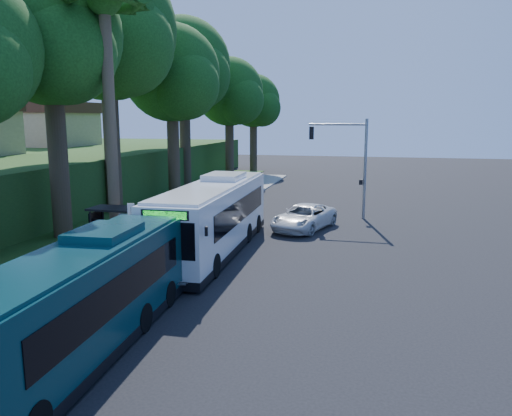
% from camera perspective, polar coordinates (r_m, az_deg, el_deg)
% --- Properties ---
extents(ground, '(140.00, 140.00, 0.00)m').
position_cam_1_polar(ground, '(27.07, 1.40, -4.81)').
color(ground, black).
rests_on(ground, ground).
extents(sidewalk, '(4.50, 70.00, 0.12)m').
position_cam_1_polar(sidewalk, '(29.39, -12.70, -3.73)').
color(sidewalk, gray).
rests_on(sidewalk, ground).
extents(red_curb, '(0.25, 30.00, 0.13)m').
position_cam_1_polar(red_curb, '(24.94, -11.94, -6.19)').
color(red_curb, '#A01112').
rests_on(red_curb, ground).
extents(grass_verge, '(8.00, 70.00, 0.06)m').
position_cam_1_polar(grass_verge, '(36.36, -17.35, -1.34)').
color(grass_verge, '#234719').
rests_on(grass_verge, ground).
extents(bus_shelter, '(3.20, 1.51, 2.55)m').
position_cam_1_polar(bus_shelter, '(26.52, -15.44, -1.48)').
color(bus_shelter, black).
rests_on(bus_shelter, ground).
extents(stop_sign_pole, '(0.35, 0.06, 3.17)m').
position_cam_1_polar(stop_sign_pole, '(23.76, -14.01, -2.07)').
color(stop_sign_pole, gray).
rests_on(stop_sign_pole, ground).
extents(traffic_signal_pole, '(4.10, 0.30, 7.00)m').
position_cam_1_polar(traffic_signal_pole, '(35.72, 10.77, 5.87)').
color(traffic_signal_pole, gray).
rests_on(traffic_signal_pole, ground).
extents(palm_tree, '(4.20, 4.20, 14.40)m').
position_cam_1_polar(palm_tree, '(28.18, -16.92, 20.77)').
color(palm_tree, '#4C3F2D').
rests_on(palm_tree, ground).
extents(hillside_backdrop, '(24.00, 60.00, 8.80)m').
position_cam_1_polar(hillside_backdrop, '(51.77, -24.55, 4.21)').
color(hillside_backdrop, '#234719').
rests_on(hillside_backdrop, ground).
extents(tree_0, '(8.40, 8.00, 15.70)m').
position_cam_1_polar(tree_0, '(31.43, -22.33, 17.13)').
color(tree_0, '#382B1E').
rests_on(tree_0, ground).
extents(tree_1, '(10.50, 10.00, 18.26)m').
position_cam_1_polar(tree_1, '(38.88, -16.55, 18.25)').
color(tree_1, '#382B1E').
rests_on(tree_1, ground).
extents(tree_2, '(8.82, 8.40, 15.12)m').
position_cam_1_polar(tree_2, '(45.16, -9.52, 14.46)').
color(tree_2, '#382B1E').
rests_on(tree_2, ground).
extents(tree_3, '(10.08, 9.60, 17.28)m').
position_cam_1_polar(tree_3, '(53.42, -8.18, 15.43)').
color(tree_3, '#382B1E').
rests_on(tree_3, ground).
extents(tree_4, '(8.40, 8.00, 14.14)m').
position_cam_1_polar(tree_4, '(60.03, -3.00, 12.77)').
color(tree_4, '#382B1E').
rests_on(tree_4, ground).
extents(tree_5, '(7.35, 7.00, 12.86)m').
position_cam_1_polar(tree_5, '(67.48, -0.23, 11.84)').
color(tree_5, '#382B1E').
rests_on(tree_5, ground).
extents(white_bus, '(3.15, 13.33, 3.95)m').
position_cam_1_polar(white_bus, '(26.50, -4.80, -0.88)').
color(white_bus, white).
rests_on(white_bus, ground).
extents(teal_bus, '(3.11, 11.95, 3.53)m').
position_cam_1_polar(teal_bus, '(15.71, -19.76, -10.06)').
color(teal_bus, '#0A3037').
rests_on(teal_bus, ground).
extents(pickup, '(4.12, 6.19, 1.58)m').
position_cam_1_polar(pickup, '(32.04, 5.51, -1.05)').
color(pickup, silver).
rests_on(pickup, ground).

